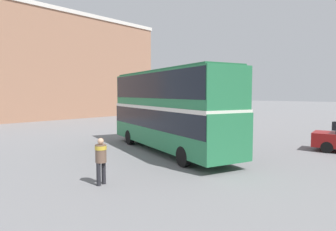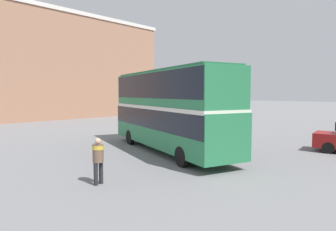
{
  "view_description": "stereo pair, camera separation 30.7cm",
  "coord_description": "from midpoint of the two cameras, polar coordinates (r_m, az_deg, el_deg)",
  "views": [
    {
      "loc": [
        10.65,
        -13.84,
        3.44
      ],
      "look_at": [
        -0.98,
        -0.74,
        2.14
      ],
      "focal_mm": 32.0,
      "sensor_mm": 36.0,
      "label": 1
    },
    {
      "loc": [
        10.88,
        -13.64,
        3.44
      ],
      "look_at": [
        -0.98,
        -0.74,
        2.14
      ],
      "focal_mm": 32.0,
      "sensor_mm": 36.0,
      "label": 2
    }
  ],
  "objects": [
    {
      "name": "ground_plane",
      "position": [
        17.79,
        3.49,
        -6.9
      ],
      "size": [
        240.0,
        240.0,
        0.0
      ],
      "primitive_type": "plane",
      "color": "slate"
    },
    {
      "name": "building_row_left",
      "position": [
        46.28,
        -19.87,
        8.67
      ],
      "size": [
        8.88,
        28.31,
        14.4
      ],
      "color": "#9E7056",
      "rests_on": "ground_plane"
    },
    {
      "name": "double_decker_bus",
      "position": [
        17.54,
        -0.5,
        1.87
      ],
      "size": [
        11.44,
        6.21,
        4.75
      ],
      "rotation": [
        0.0,
        0.0,
        -0.35
      ],
      "color": "#287A4C",
      "rests_on": "ground_plane"
    },
    {
      "name": "pedestrian_foreground",
      "position": [
        11.6,
        -13.41,
        -7.57
      ],
      "size": [
        0.5,
        0.5,
        1.77
      ],
      "rotation": [
        0.0,
        0.0,
        3.32
      ],
      "color": "#232328",
      "rests_on": "ground_plane"
    },
    {
      "name": "parked_car_kerb_near",
      "position": [
        34.56,
        4.43,
        -0.2
      ],
      "size": [
        4.44,
        2.24,
        1.53
      ],
      "rotation": [
        0.0,
        0.0,
        3.02
      ],
      "color": "slate",
      "rests_on": "ground_plane"
    }
  ]
}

